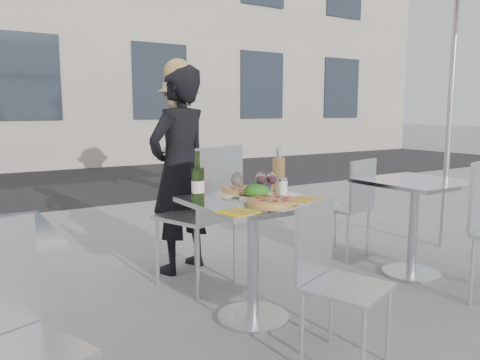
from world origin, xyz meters
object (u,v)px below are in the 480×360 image
wineglass_red_a (261,179)px  napkin_left (237,212)px  pedestrian_b (179,136)px  side_table_right (414,207)px  chair_far (207,205)px  pizza_near (273,201)px  main_table (253,234)px  salad_plate (257,192)px  wineglass_white_b (237,180)px  side_chair_rfar (351,200)px  sugar_shaker (282,187)px  chair_near (331,269)px  side_chair_lnear (1,328)px  wine_bottle (198,183)px  pizza_far (244,191)px  napkin_right (305,199)px  woman_diner (180,170)px  wineglass_red_b (272,179)px  carafe (279,173)px  wineglass_white_a (236,180)px

wineglass_red_a → napkin_left: (-0.37, -0.31, -0.11)m
pedestrian_b → side_table_right: bearing=42.1°
chair_far → pizza_near: 0.76m
main_table → salad_plate: salad_plate is taller
salad_plate → wineglass_white_b: 0.14m
main_table → napkin_left: 0.43m
chair_far → wineglass_white_b: bearing=63.6°
side_chair_rfar → sugar_shaker: bearing=11.5°
chair_far → sugar_shaker: size_ratio=9.67×
chair_near → sugar_shaker: size_ratio=7.65×
side_chair_lnear → wine_bottle: wine_bottle is taller
main_table → side_chair_lnear: side_chair_lnear is taller
pizza_far → chair_far: bearing=98.0°
wineglass_white_b → napkin_right: size_ratio=0.73×
side_chair_lnear → wine_bottle: size_ratio=2.99×
chair_far → woman_diner: (0.00, 0.46, 0.20)m
pizza_far → wineglass_white_b: (-0.12, -0.10, 0.09)m
wineglass_red_a → main_table: bearing=-147.1°
main_table → pizza_near: 0.26m
wineglass_red_b → side_chair_lnear: bearing=-160.6°
woman_diner → carafe: bearing=86.6°
pizza_near → salad_plate: bearing=90.4°
side_table_right → wineglass_red_b: 1.38m
woman_diner → sugar_shaker: size_ratio=15.16×
pedestrian_b → pizza_far: size_ratio=5.28×
woman_diner → wine_bottle: 1.02m
chair_near → pedestrian_b: 5.17m
wine_bottle → wineglass_white_a: bearing=-4.2°
side_table_right → side_chair_lnear: (-2.91, -0.52, -0.02)m
sugar_shaker → napkin_right: sugar_shaker is taller
chair_far → carafe: (0.29, -0.45, 0.26)m
side_table_right → woman_diner: size_ratio=0.46×
pizza_near → pizza_far: size_ratio=0.89×
woman_diner → wineglass_red_a: woman_diner is taller
pizza_near → carafe: 0.41m
wineglass_white_a → wineglass_red_a: 0.16m
chair_near → pedestrian_b: size_ratio=0.45×
salad_plate → napkin_right: size_ratio=1.02×
woman_diner → main_table: bearing=67.9°
side_chair_lnear → wineglass_red_a: wineglass_red_a is taller
main_table → chair_near: size_ratio=0.92×
side_chair_rfar → wineglass_white_a: 1.59m
side_chair_lnear → wineglass_white_b: bearing=4.6°
wineglass_red_b → napkin_left: wineglass_red_b is taller
chair_far → carafe: 0.60m
woman_diner → napkin_right: 1.25m
main_table → wineglass_red_a: 0.34m
napkin_right → chair_near: bearing=-126.5°
sugar_shaker → chair_near: bearing=-105.0°
wine_bottle → pizza_near: bearing=-34.6°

